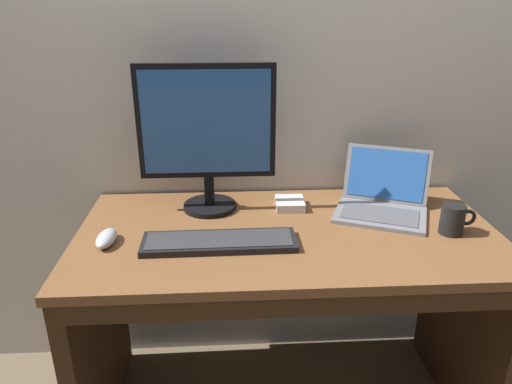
% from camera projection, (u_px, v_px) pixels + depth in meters
% --- Properties ---
extents(desk, '(1.40, 0.70, 0.78)m').
position_uv_depth(desk, '(286.00, 295.00, 1.67)').
color(desk, brown).
rests_on(desk, ground).
extents(laptop_space_gray, '(0.40, 0.39, 0.21)m').
position_uv_depth(laptop_space_gray, '(382.00, 201.00, 1.71)').
color(laptop_space_gray, slate).
rests_on(laptop_space_gray, desk).
extents(external_monitor, '(0.48, 0.19, 0.52)m').
position_uv_depth(external_monitor, '(207.00, 136.00, 1.64)').
color(external_monitor, black).
rests_on(external_monitor, desk).
extents(wired_keyboard, '(0.48, 0.15, 0.02)m').
position_uv_depth(wired_keyboard, '(219.00, 242.00, 1.48)').
color(wired_keyboard, black).
rests_on(wired_keyboard, desk).
extents(computer_mouse, '(0.07, 0.13, 0.04)m').
position_uv_depth(computer_mouse, '(106.00, 238.00, 1.49)').
color(computer_mouse, '#B7B7BC').
rests_on(computer_mouse, desk).
extents(external_drive_box, '(0.11, 0.12, 0.03)m').
position_uv_depth(external_drive_box, '(290.00, 204.00, 1.75)').
color(external_drive_box, silver).
rests_on(external_drive_box, desk).
extents(coffee_mug, '(0.12, 0.08, 0.10)m').
position_uv_depth(coffee_mug, '(453.00, 219.00, 1.55)').
color(coffee_mug, black).
rests_on(coffee_mug, desk).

